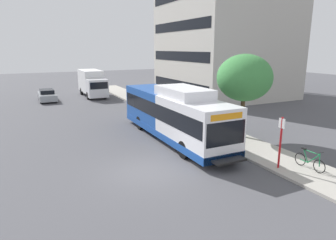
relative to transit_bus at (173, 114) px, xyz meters
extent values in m
plane|color=#4C4C51|center=(-3.70, 3.68, -1.70)|extent=(120.00, 120.00, 0.00)
cube|color=#A8A399|center=(3.30, 1.68, -1.63)|extent=(3.00, 56.00, 0.14)
cube|color=white|center=(0.00, -2.82, -0.02)|extent=(2.54, 5.80, 2.73)
cube|color=#19479E|center=(0.00, 2.98, -0.02)|extent=(2.54, 5.80, 2.73)
cube|color=#19479E|center=(0.00, 0.08, -1.16)|extent=(2.57, 11.60, 0.44)
cube|color=black|center=(0.00, 0.08, 0.35)|extent=(2.58, 11.25, 0.96)
cube|color=black|center=(0.00, -5.68, 0.15)|extent=(2.34, 0.10, 1.24)
cube|color=orange|center=(0.00, -5.69, 1.02)|extent=(1.91, 0.08, 0.32)
cube|color=white|center=(0.00, -1.37, 1.65)|extent=(2.16, 4.06, 0.60)
cube|color=black|center=(0.00, -6.07, -1.15)|extent=(1.78, 0.60, 0.10)
cylinder|color=black|center=(-1.13, -3.51, -1.20)|extent=(0.30, 1.00, 1.00)
cylinder|color=black|center=(1.13, -3.51, -1.20)|extent=(0.30, 1.00, 1.00)
cylinder|color=black|center=(-1.13, 3.27, -1.20)|extent=(0.30, 1.00, 1.00)
cylinder|color=black|center=(1.13, 3.27, -1.20)|extent=(0.30, 1.00, 1.00)
cylinder|color=red|center=(2.29, -7.08, -0.26)|extent=(0.10, 0.10, 2.60)
cube|color=white|center=(2.27, -7.08, 0.74)|extent=(0.04, 0.36, 0.48)
torus|color=black|center=(3.53, -8.43, -1.23)|extent=(0.04, 0.66, 0.66)
torus|color=black|center=(3.53, -7.33, -1.23)|extent=(0.04, 0.66, 0.66)
cylinder|color=#19723F|center=(3.53, -8.08, -0.96)|extent=(0.05, 0.64, 0.64)
cylinder|color=#19723F|center=(3.53, -7.63, -0.96)|extent=(0.05, 0.34, 0.62)
cylinder|color=#19723F|center=(3.53, -7.93, -0.66)|extent=(0.05, 0.90, 0.05)
cylinder|color=#19723F|center=(3.53, -7.55, -1.25)|extent=(0.05, 0.45, 0.08)
cylinder|color=#19723F|center=(3.53, -8.40, -0.90)|extent=(0.05, 0.10, 0.67)
cylinder|color=black|center=(3.53, -8.38, -0.56)|extent=(0.52, 0.03, 0.03)
cube|color=black|center=(3.53, -7.48, -0.62)|extent=(0.12, 0.24, 0.06)
cylinder|color=#4C3823|center=(4.20, -1.92, -0.25)|extent=(0.28, 0.28, 2.62)
ellipsoid|color=#3D8442|center=(4.20, -1.92, 2.40)|extent=(3.59, 3.59, 3.05)
cube|color=#93999E|center=(-6.31, 19.65, -1.15)|extent=(1.80, 4.50, 0.70)
cube|color=black|center=(-6.31, 19.75, -0.65)|extent=(1.48, 2.34, 0.56)
cylinder|color=black|center=(-7.11, 18.30, -1.38)|extent=(0.20, 0.64, 0.64)
cylinder|color=black|center=(-5.51, 18.30, -1.38)|extent=(0.20, 0.64, 0.64)
cylinder|color=black|center=(-7.11, 21.00, -1.38)|extent=(0.20, 0.64, 0.64)
cylinder|color=black|center=(-5.51, 21.00, -1.38)|extent=(0.20, 0.64, 0.64)
cube|color=silver|center=(-0.82, 18.17, -0.35)|extent=(2.30, 2.00, 2.10)
cube|color=white|center=(-0.82, 21.67, 0.20)|extent=(2.30, 5.00, 2.70)
cube|color=black|center=(-0.82, 17.20, 0.05)|extent=(2.07, 0.08, 0.80)
cylinder|color=black|center=(-1.85, 18.61, -1.24)|extent=(0.26, 0.92, 0.92)
cylinder|color=black|center=(0.21, 18.61, -1.24)|extent=(0.26, 0.92, 0.92)
cylinder|color=black|center=(-1.85, 22.75, -1.24)|extent=(0.26, 0.92, 0.92)
cylinder|color=black|center=(0.21, 22.75, -1.24)|extent=(0.26, 0.92, 0.92)
cube|color=black|center=(14.54, 14.25, -0.02)|extent=(13.12, 13.10, 1.10)
cube|color=black|center=(14.54, 14.25, 3.35)|extent=(13.12, 13.10, 1.10)
cube|color=black|center=(14.54, 14.25, 6.72)|extent=(13.12, 13.10, 1.10)
cylinder|color=#B7B7BC|center=(19.85, 26.47, 0.86)|extent=(1.10, 1.10, 5.14)
cylinder|color=#B7B7BC|center=(19.85, 26.47, 6.00)|extent=(0.91, 0.91, 5.14)
cylinder|color=#B7B7BC|center=(19.85, 26.47, 11.14)|extent=(0.72, 0.72, 5.14)
camera|label=1|loc=(-8.87, -17.19, 4.29)|focal=31.90mm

